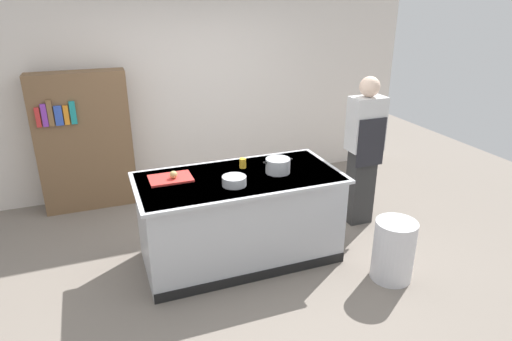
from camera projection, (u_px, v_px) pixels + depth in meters
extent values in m
plane|color=slate|center=(240.00, 256.00, 4.58)|extent=(10.00, 10.00, 0.00)
cube|color=silver|center=(187.00, 77.00, 5.84)|extent=(6.40, 0.12, 3.00)
cube|color=#B7BABF|center=(240.00, 218.00, 4.41)|extent=(1.90, 0.90, 0.90)
cube|color=#B7BABF|center=(239.00, 178.00, 4.25)|extent=(1.98, 0.98, 0.03)
cube|color=black|center=(256.00, 277.00, 4.17)|extent=(1.90, 0.01, 0.10)
cube|color=red|center=(171.00, 178.00, 4.17)|extent=(0.40, 0.28, 0.02)
sphere|color=tan|center=(173.00, 175.00, 4.14)|extent=(0.07, 0.07, 0.07)
cylinder|color=#B7BABF|center=(278.00, 166.00, 4.31)|extent=(0.24, 0.24, 0.14)
cube|color=black|center=(265.00, 163.00, 4.25)|extent=(0.04, 0.02, 0.01)
cube|color=black|center=(291.00, 159.00, 4.34)|extent=(0.04, 0.02, 0.01)
cylinder|color=#B7BABF|center=(234.00, 181.00, 4.04)|extent=(0.22, 0.22, 0.09)
cylinder|color=yellow|center=(243.00, 163.00, 4.43)|extent=(0.07, 0.07, 0.10)
cylinder|color=silver|center=(393.00, 250.00, 4.14)|extent=(0.38, 0.38, 0.60)
cube|color=#2C2C2C|center=(360.00, 186.00, 5.14)|extent=(0.28, 0.20, 0.90)
cube|color=silver|center=(366.00, 124.00, 4.86)|extent=(0.38, 0.24, 0.60)
sphere|color=beige|center=(370.00, 87.00, 4.70)|extent=(0.22, 0.22, 0.22)
cube|color=#232328|center=(371.00, 143.00, 4.81)|extent=(0.34, 0.02, 0.54)
cube|color=brown|center=(85.00, 142.00, 5.37)|extent=(1.10, 0.28, 1.70)
cube|color=red|center=(38.00, 117.00, 4.94)|extent=(0.05, 0.03, 0.22)
cube|color=purple|center=(44.00, 115.00, 4.96)|extent=(0.06, 0.03, 0.26)
cube|color=brown|center=(50.00, 113.00, 4.97)|extent=(0.06, 0.03, 0.30)
cube|color=#3351B7|center=(59.00, 116.00, 5.01)|extent=(0.08, 0.03, 0.23)
cube|color=orange|center=(66.00, 115.00, 5.04)|extent=(0.05, 0.03, 0.22)
cube|color=teal|center=(73.00, 113.00, 5.06)|extent=(0.06, 0.03, 0.27)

